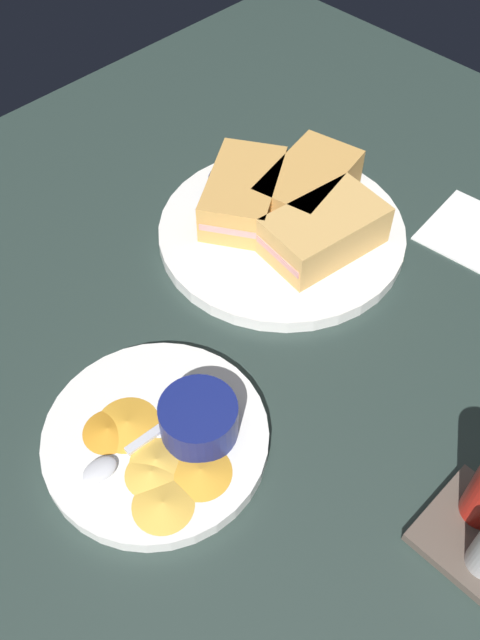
{
  "coord_description": "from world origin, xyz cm",
  "views": [
    {
      "loc": [
        35.71,
        26.14,
        55.76
      ],
      "look_at": [
        5.46,
        -4.17,
        3.0
      ],
      "focal_mm": 38.42,
      "sensor_mm": 36.0,
      "label": 1
    }
  ],
  "objects_px": {
    "ramekin_light_gravy": "(199,418)",
    "sandwich_half_far": "(308,186)",
    "sandwich_half_extra": "(244,193)",
    "ramekin_dark_sauce": "(242,190)",
    "spoon_by_dark_ramekin": "(269,229)",
    "spoon_by_gravy_ramekin": "(113,461)",
    "plate_chips_companion": "(156,438)",
    "plate_sandwich_main": "(281,232)",
    "sandwich_half_near": "(324,231)"
  },
  "relations": [
    {
      "from": "spoon_by_dark_ramekin",
      "to": "plate_chips_companion",
      "type": "relative_size",
      "value": 0.48
    },
    {
      "from": "spoon_by_dark_ramekin",
      "to": "spoon_by_gravy_ramekin",
      "type": "distance_m",
      "value": 0.32
    },
    {
      "from": "sandwich_half_near",
      "to": "sandwich_half_extra",
      "type": "distance_m",
      "value": 0.11
    },
    {
      "from": "sandwich_half_extra",
      "to": "plate_chips_companion",
      "type": "bearing_deg",
      "value": 30.07
    },
    {
      "from": "sandwich_half_near",
      "to": "plate_chips_companion",
      "type": "height_order",
      "value": "sandwich_half_near"
    },
    {
      "from": "plate_sandwich_main",
      "to": "ramekin_light_gravy",
      "type": "xyz_separation_m",
      "value": [
        0.25,
        0.13,
        0.03
      ]
    },
    {
      "from": "sandwich_half_near",
      "to": "sandwich_half_far",
      "type": "height_order",
      "value": "same"
    },
    {
      "from": "sandwich_half_extra",
      "to": "spoon_by_gravy_ramekin",
      "type": "distance_m",
      "value": 0.35
    },
    {
      "from": "ramekin_dark_sauce",
      "to": "plate_chips_companion",
      "type": "bearing_deg",
      "value": 30.97
    },
    {
      "from": "plate_chips_companion",
      "to": "ramekin_light_gravy",
      "type": "xyz_separation_m",
      "value": [
        -0.03,
        0.03,
        0.03
      ]
    },
    {
      "from": "sandwich_half_far",
      "to": "spoon_by_gravy_ramekin",
      "type": "relative_size",
      "value": 1.45
    },
    {
      "from": "ramekin_light_gravy",
      "to": "plate_chips_companion",
      "type": "bearing_deg",
      "value": -39.81
    },
    {
      "from": "ramekin_light_gravy",
      "to": "sandwich_half_near",
      "type": "bearing_deg",
      "value": -163.67
    },
    {
      "from": "plate_sandwich_main",
      "to": "spoon_by_dark_ramekin",
      "type": "bearing_deg",
      "value": -19.24
    },
    {
      "from": "sandwich_half_far",
      "to": "plate_chips_companion",
      "type": "xyz_separation_m",
      "value": [
        0.33,
        0.11,
        -0.03
      ]
    },
    {
      "from": "ramekin_light_gravy",
      "to": "plate_sandwich_main",
      "type": "bearing_deg",
      "value": -152.59
    },
    {
      "from": "ramekin_light_gravy",
      "to": "spoon_by_gravy_ramekin",
      "type": "relative_size",
      "value": 0.71
    },
    {
      "from": "ramekin_dark_sauce",
      "to": "sandwich_half_near",
      "type": "bearing_deg",
      "value": 94.93
    },
    {
      "from": "plate_chips_companion",
      "to": "sandwich_half_near",
      "type": "bearing_deg",
      "value": -170.23
    },
    {
      "from": "sandwich_half_extra",
      "to": "plate_sandwich_main",
      "type": "bearing_deg",
      "value": 99.81
    },
    {
      "from": "plate_sandwich_main",
      "to": "ramekin_light_gravy",
      "type": "height_order",
      "value": "ramekin_light_gravy"
    },
    {
      "from": "sandwich_half_near",
      "to": "ramekin_light_gravy",
      "type": "xyz_separation_m",
      "value": [
        0.26,
        0.08,
        -0.0
      ]
    },
    {
      "from": "sandwich_half_near",
      "to": "spoon_by_dark_ramekin",
      "type": "relative_size",
      "value": 1.43
    },
    {
      "from": "plate_sandwich_main",
      "to": "spoon_by_dark_ramekin",
      "type": "height_order",
      "value": "spoon_by_dark_ramekin"
    },
    {
      "from": "plate_sandwich_main",
      "to": "sandwich_half_extra",
      "type": "relative_size",
      "value": 1.88
    },
    {
      "from": "plate_chips_companion",
      "to": "ramekin_dark_sauce",
      "type": "bearing_deg",
      "value": -149.03
    },
    {
      "from": "ramekin_dark_sauce",
      "to": "ramekin_light_gravy",
      "type": "distance_m",
      "value": 0.31
    },
    {
      "from": "sandwich_half_near",
      "to": "plate_sandwich_main",
      "type": "bearing_deg",
      "value": -80.19
    },
    {
      "from": "spoon_by_dark_ramekin",
      "to": "sandwich_half_near",
      "type": "bearing_deg",
      "value": 113.43
    },
    {
      "from": "sandwich_half_extra",
      "to": "ramekin_dark_sauce",
      "type": "height_order",
      "value": "sandwich_half_extra"
    },
    {
      "from": "spoon_by_dark_ramekin",
      "to": "plate_chips_companion",
      "type": "height_order",
      "value": "spoon_by_dark_ramekin"
    },
    {
      "from": "plate_sandwich_main",
      "to": "plate_chips_companion",
      "type": "bearing_deg",
      "value": 20.25
    },
    {
      "from": "spoon_by_gravy_ramekin",
      "to": "plate_sandwich_main",
      "type": "bearing_deg",
      "value": -162.97
    },
    {
      "from": "ramekin_dark_sauce",
      "to": "ramekin_light_gravy",
      "type": "xyz_separation_m",
      "value": [
        0.25,
        0.19,
        0.0
      ]
    },
    {
      "from": "sandwich_half_extra",
      "to": "spoon_by_gravy_ramekin",
      "type": "bearing_deg",
      "value": 25.84
    },
    {
      "from": "ramekin_dark_sauce",
      "to": "spoon_by_dark_ramekin",
      "type": "bearing_deg",
      "value": 75.16
    },
    {
      "from": "sandwich_half_near",
      "to": "sandwich_half_extra",
      "type": "relative_size",
      "value": 0.94
    },
    {
      "from": "sandwich_half_far",
      "to": "sandwich_half_extra",
      "type": "relative_size",
      "value": 0.96
    },
    {
      "from": "plate_sandwich_main",
      "to": "spoon_by_gravy_ramekin",
      "type": "bearing_deg",
      "value": 17.03
    },
    {
      "from": "spoon_by_dark_ramekin",
      "to": "plate_sandwich_main",
      "type": "bearing_deg",
      "value": 160.76
    },
    {
      "from": "sandwich_half_extra",
      "to": "spoon_by_dark_ramekin",
      "type": "bearing_deg",
      "value": 81.46
    },
    {
      "from": "sandwich_half_extra",
      "to": "sandwich_half_far",
      "type": "bearing_deg",
      "value": 144.81
    },
    {
      "from": "spoon_by_gravy_ramekin",
      "to": "spoon_by_dark_ramekin",
      "type": "bearing_deg",
      "value": -161.16
    },
    {
      "from": "ramekin_light_gravy",
      "to": "sandwich_half_far",
      "type": "bearing_deg",
      "value": -155.41
    },
    {
      "from": "plate_chips_companion",
      "to": "ramekin_light_gravy",
      "type": "distance_m",
      "value": 0.05
    },
    {
      "from": "sandwich_half_extra",
      "to": "ramekin_light_gravy",
      "type": "relative_size",
      "value": 2.15
    },
    {
      "from": "plate_sandwich_main",
      "to": "plate_chips_companion",
      "type": "height_order",
      "value": "same"
    },
    {
      "from": "spoon_by_dark_ramekin",
      "to": "ramekin_light_gravy",
      "type": "xyz_separation_m",
      "value": [
        0.23,
        0.13,
        0.02
      ]
    },
    {
      "from": "plate_chips_companion",
      "to": "sandwich_half_far",
      "type": "bearing_deg",
      "value": -161.35
    },
    {
      "from": "plate_sandwich_main",
      "to": "spoon_by_dark_ramekin",
      "type": "xyz_separation_m",
      "value": [
        0.02,
        -0.01,
        0.01
      ]
    }
  ]
}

